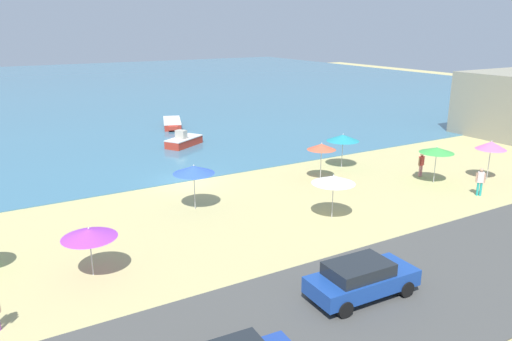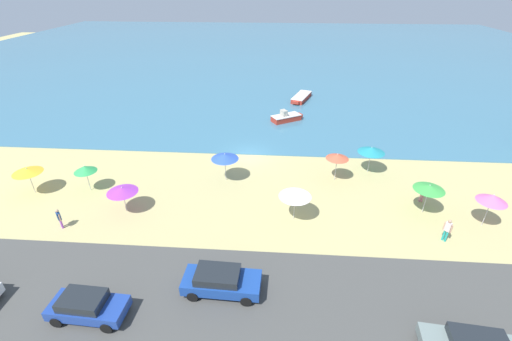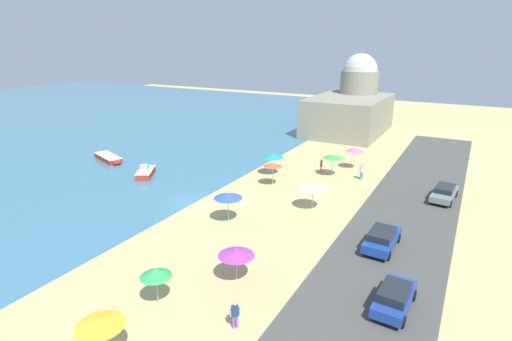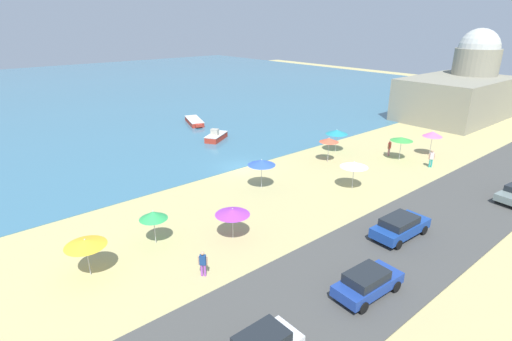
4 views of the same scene
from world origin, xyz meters
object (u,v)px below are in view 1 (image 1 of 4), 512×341
object	(u,v)px
beach_umbrella_6	(491,145)
bather_1	(480,180)
parked_car_2	(361,278)
beach_umbrella_0	(89,233)
beach_umbrella_5	(194,170)
bather_0	(421,163)
beach_umbrella_4	(334,180)
beach_umbrella_3	(322,147)
skiff_nearshore	(184,141)
beach_umbrella_7	(437,150)
skiff_offshore	(172,123)
beach_umbrella_1	(343,138)

from	to	relation	value
beach_umbrella_6	bather_1	world-z (taller)	beach_umbrella_6
parked_car_2	beach_umbrella_0	bearing A→B (deg)	140.12
beach_umbrella_5	bather_0	world-z (taller)	beach_umbrella_5
beach_umbrella_4	bather_0	distance (m)	10.79
beach_umbrella_6	bather_1	xyz separation A→B (m)	(-3.43, -1.86, -1.41)
beach_umbrella_3	parked_car_2	world-z (taller)	beach_umbrella_3
beach_umbrella_3	beach_umbrella_4	world-z (taller)	beach_umbrella_3
beach_umbrella_3	skiff_nearshore	xyz separation A→B (m)	(-4.24, 13.85, -1.85)
beach_umbrella_0	parked_car_2	world-z (taller)	beach_umbrella_0
beach_umbrella_7	skiff_nearshore	world-z (taller)	beach_umbrella_7
beach_umbrella_5	beach_umbrella_6	xyz separation A→B (m)	(19.60, -5.06, 0.06)
beach_umbrella_3	skiff_offshore	bearing A→B (deg)	95.11
beach_umbrella_3	beach_umbrella_6	bearing A→B (deg)	-30.33
beach_umbrella_1	beach_umbrella_7	world-z (taller)	beach_umbrella_1
beach_umbrella_5	parked_car_2	world-z (taller)	beach_umbrella_5
parked_car_2	skiff_offshore	distance (m)	35.97
parked_car_2	skiff_nearshore	xyz separation A→B (m)	(3.89, 26.90, -0.36)
bather_0	parked_car_2	world-z (taller)	bather_0
beach_umbrella_0	beach_umbrella_3	xyz separation A→B (m)	(16.71, 5.89, 0.39)
beach_umbrella_3	beach_umbrella_4	xyz separation A→B (m)	(-3.79, -5.94, -0.10)
beach_umbrella_7	beach_umbrella_6	bearing A→B (deg)	-19.78
beach_umbrella_4	parked_car_2	size ratio (longest dim) A/B	0.56
beach_umbrella_6	beach_umbrella_5	bearing A→B (deg)	165.54
beach_umbrella_6	beach_umbrella_4	bearing A→B (deg)	-179.42
beach_umbrella_4	skiff_offshore	xyz separation A→B (m)	(1.79, 28.33, -1.84)
beach_umbrella_0	bather_0	xyz separation A→B (m)	(23.21, 2.93, -0.98)
beach_umbrella_5	skiff_nearshore	bearing A→B (deg)	69.52
beach_umbrella_7	parked_car_2	size ratio (longest dim) A/B	0.56
beach_umbrella_1	skiff_offshore	world-z (taller)	beach_umbrella_1
bather_1	beach_umbrella_0	bearing A→B (deg)	175.65
beach_umbrella_0	beach_umbrella_4	size ratio (longest dim) A/B	0.92
beach_umbrella_1	beach_umbrella_4	world-z (taller)	beach_umbrella_1
beach_umbrella_1	beach_umbrella_3	world-z (taller)	beach_umbrella_3
beach_umbrella_6	beach_umbrella_7	xyz separation A→B (m)	(-3.77, 1.35, -0.14)
beach_umbrella_4	beach_umbrella_3	bearing A→B (deg)	57.44
beach_umbrella_0	beach_umbrella_5	xyz separation A→B (m)	(7.01, 5.15, 0.41)
bather_1	parked_car_2	world-z (taller)	bather_1
beach_umbrella_4	bather_0	size ratio (longest dim) A/B	1.47
bather_0	skiff_nearshore	world-z (taller)	bather_0
beach_umbrella_4	beach_umbrella_0	bearing A→B (deg)	179.79
beach_umbrella_6	skiff_nearshore	world-z (taller)	beach_umbrella_6
beach_umbrella_3	parked_car_2	bearing A→B (deg)	-121.93
beach_umbrella_1	skiff_nearshore	size ratio (longest dim) A/B	0.63
bather_1	skiff_nearshore	world-z (taller)	bather_1
bather_0	skiff_offshore	xyz separation A→B (m)	(-8.51, 25.36, -0.57)
parked_car_2	beach_umbrella_1	bearing A→B (deg)	52.22
beach_umbrella_1	beach_umbrella_3	xyz separation A→B (m)	(-3.26, -1.65, 0.07)
beach_umbrella_1	beach_umbrella_3	size ratio (longest dim) A/B	0.98
skiff_nearshore	beach_umbrella_4	bearing A→B (deg)	-88.69
beach_umbrella_3	bather_1	world-z (taller)	beach_umbrella_3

